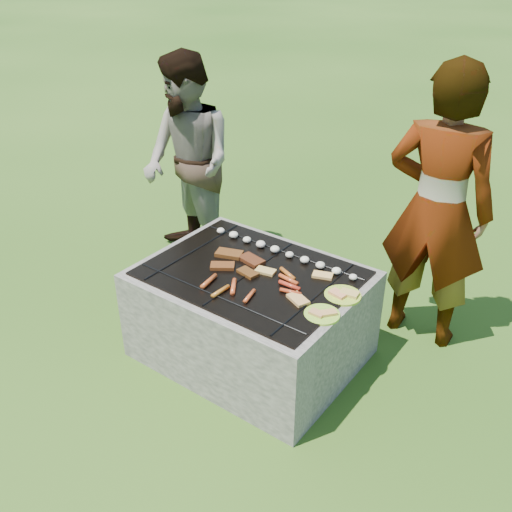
{
  "coord_description": "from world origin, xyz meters",
  "views": [
    {
      "loc": [
        1.75,
        -2.33,
        2.38
      ],
      "look_at": [
        0.0,
        0.05,
        0.7
      ],
      "focal_mm": 40.0,
      "sensor_mm": 36.0,
      "label": 1
    }
  ],
  "objects_px": {
    "cook": "(437,210)",
    "bystander": "(188,164)",
    "fire_pit": "(251,317)",
    "plate_near": "(322,314)",
    "plate_far": "(343,295)"
  },
  "relations": [
    {
      "from": "plate_near",
      "to": "cook",
      "type": "relative_size",
      "value": 0.13
    },
    {
      "from": "fire_pit",
      "to": "bystander",
      "type": "xyz_separation_m",
      "value": [
        -1.14,
        0.71,
        0.55
      ]
    },
    {
      "from": "cook",
      "to": "bystander",
      "type": "distance_m",
      "value": 1.92
    },
    {
      "from": "fire_pit",
      "to": "plate_near",
      "type": "height_order",
      "value": "plate_near"
    },
    {
      "from": "plate_far",
      "to": "cook",
      "type": "height_order",
      "value": "cook"
    },
    {
      "from": "plate_near",
      "to": "cook",
      "type": "bearing_deg",
      "value": 77.81
    },
    {
      "from": "bystander",
      "to": "plate_far",
      "type": "bearing_deg",
      "value": 0.09
    },
    {
      "from": "plate_near",
      "to": "cook",
      "type": "distance_m",
      "value": 1.05
    },
    {
      "from": "fire_pit",
      "to": "plate_near",
      "type": "relative_size",
      "value": 5.62
    },
    {
      "from": "fire_pit",
      "to": "cook",
      "type": "height_order",
      "value": "cook"
    },
    {
      "from": "plate_far",
      "to": "bystander",
      "type": "xyz_separation_m",
      "value": [
        -1.7,
        0.6,
        0.22
      ]
    },
    {
      "from": "plate_far",
      "to": "plate_near",
      "type": "distance_m",
      "value": 0.23
    },
    {
      "from": "cook",
      "to": "bystander",
      "type": "bearing_deg",
      "value": -0.96
    },
    {
      "from": "plate_far",
      "to": "fire_pit",
      "type": "bearing_deg",
      "value": -168.85
    },
    {
      "from": "cook",
      "to": "bystander",
      "type": "height_order",
      "value": "cook"
    }
  ]
}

